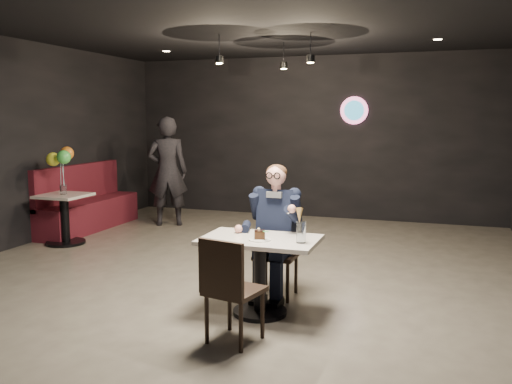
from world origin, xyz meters
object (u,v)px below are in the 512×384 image
(chair_far, at_px, (276,254))
(chair_near, at_px, (235,288))
(sundae_glass, at_px, (301,232))
(booth_bench, at_px, (88,197))
(seated_man, at_px, (277,230))
(balloon_vase, at_px, (63,189))
(passerby, at_px, (168,171))
(main_table, at_px, (260,276))
(side_table, at_px, (65,217))

(chair_far, relative_size, chair_near, 1.00)
(sundae_glass, xyz_separation_m, booth_bench, (-4.39, 2.89, -0.30))
(seated_man, bearing_deg, balloon_vase, 160.90)
(chair_far, height_order, chair_near, same)
(sundae_glass, bearing_deg, passerby, 132.02)
(main_table, xyz_separation_m, balloon_vase, (-3.67, 1.82, 0.45))
(chair_near, xyz_separation_m, passerby, (-2.88, 4.26, 0.49))
(chair_near, distance_m, balloon_vase, 4.45)
(passerby, bearing_deg, chair_near, 100.28)
(passerby, bearing_deg, side_table, 42.19)
(chair_far, xyz_separation_m, passerby, (-2.88, 3.04, 0.49))
(chair_far, distance_m, chair_near, 1.22)
(seated_man, relative_size, passerby, 0.76)
(passerby, bearing_deg, main_table, 104.98)
(chair_near, bearing_deg, side_table, 158.32)
(side_table, bearing_deg, chair_far, -19.10)
(chair_near, height_order, sundae_glass, sundae_glass)
(seated_man, distance_m, passerby, 4.19)
(chair_far, distance_m, seated_man, 0.26)
(sundae_glass, bearing_deg, main_table, 170.05)
(main_table, bearing_deg, booth_bench, 144.61)
(sundae_glass, height_order, passerby, passerby)
(main_table, bearing_deg, sundae_glass, -9.95)
(main_table, relative_size, chair_far, 1.20)
(seated_man, bearing_deg, main_table, -90.00)
(chair_far, bearing_deg, booth_bench, 150.23)
(main_table, distance_m, sundae_glass, 0.63)
(booth_bench, height_order, passerby, passerby)
(main_table, relative_size, balloon_vase, 7.63)
(chair_far, bearing_deg, chair_near, -90.00)
(side_table, bearing_deg, sundae_glass, -24.86)
(side_table, bearing_deg, passerby, 65.98)
(chair_near, distance_m, seated_man, 1.25)
(main_table, distance_m, booth_bench, 4.87)
(side_table, bearing_deg, booth_bench, 106.70)
(seated_man, bearing_deg, booth_bench, 150.23)
(chair_near, distance_m, side_table, 4.44)
(seated_man, height_order, side_table, seated_man)
(booth_bench, bearing_deg, chair_near, -41.34)
(passerby, bearing_deg, sundae_glass, 108.23)
(chair_far, bearing_deg, balloon_vase, 160.90)
(booth_bench, distance_m, side_table, 1.05)
(balloon_vase, bearing_deg, booth_bench, 106.70)
(chair_near, bearing_deg, main_table, 102.51)
(sundae_glass, distance_m, booth_bench, 5.27)
(chair_near, relative_size, sundae_glass, 4.72)
(chair_far, xyz_separation_m, balloon_vase, (-3.67, 1.27, 0.36))
(booth_bench, relative_size, side_table, 2.66)
(seated_man, distance_m, booth_bench, 4.58)
(sundae_glass, xyz_separation_m, passerby, (-3.30, 3.66, 0.10))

